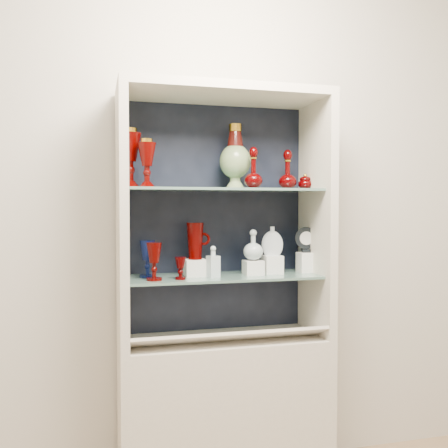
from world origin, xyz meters
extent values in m
cube|color=beige|center=(0.00, 1.75, 1.40)|extent=(3.50, 0.02, 2.80)
cube|color=beige|center=(0.00, 1.53, 0.38)|extent=(1.00, 0.40, 0.75)
cube|color=black|center=(0.00, 1.72, 1.32)|extent=(0.98, 0.02, 1.15)
cube|color=beige|center=(-0.48, 1.53, 1.32)|extent=(0.04, 0.40, 1.15)
cube|color=beige|center=(0.48, 1.53, 1.32)|extent=(0.04, 0.40, 1.15)
cube|color=beige|center=(0.00, 1.53, 1.92)|extent=(1.00, 0.40, 0.04)
cube|color=slate|center=(0.00, 1.55, 1.04)|extent=(0.92, 0.34, 0.01)
cube|color=slate|center=(0.00, 1.55, 1.46)|extent=(0.92, 0.34, 0.01)
cube|color=beige|center=(0.00, 1.42, 0.78)|extent=(0.92, 0.17, 0.09)
cube|color=white|center=(0.08, 1.42, 0.80)|extent=(0.10, 0.06, 0.03)
cube|color=white|center=(-0.25, 1.42, 0.80)|extent=(0.10, 0.06, 0.03)
cube|color=silver|center=(-0.14, 1.56, 1.09)|extent=(0.10, 0.10, 0.08)
cube|color=silver|center=(0.25, 1.55, 1.09)|extent=(0.09, 0.09, 0.09)
cube|color=silver|center=(0.15, 1.54, 1.08)|extent=(0.09, 0.09, 0.07)
cube|color=silver|center=(0.44, 1.56, 1.10)|extent=(0.08, 0.08, 0.10)
camera|label=1|loc=(-0.60, -0.78, 1.38)|focal=40.00mm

